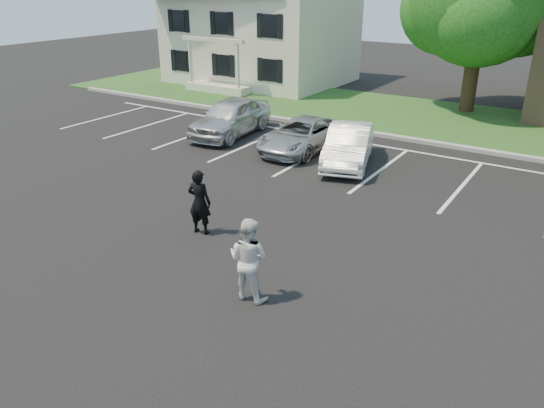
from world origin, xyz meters
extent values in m
plane|color=black|center=(0.00, 0.00, 0.00)|extent=(90.00, 90.00, 0.00)
cube|color=gray|center=(0.00, 12.00, 0.07)|extent=(40.00, 0.30, 0.15)
cube|color=#184C19|center=(0.00, 16.00, 0.04)|extent=(44.00, 8.00, 0.08)
cube|color=silver|center=(-14.00, 8.00, 0.01)|extent=(0.12, 5.20, 0.01)
cube|color=silver|center=(-11.20, 8.00, 0.01)|extent=(0.12, 5.20, 0.01)
cube|color=silver|center=(-8.40, 8.00, 0.01)|extent=(0.12, 5.20, 0.01)
cube|color=silver|center=(-5.60, 8.00, 0.01)|extent=(0.12, 5.20, 0.01)
cube|color=silver|center=(-2.80, 8.00, 0.01)|extent=(0.12, 5.20, 0.01)
cube|color=silver|center=(0.00, 8.00, 0.01)|extent=(0.12, 5.20, 0.01)
cube|color=silver|center=(2.80, 8.00, 0.01)|extent=(0.12, 5.20, 0.01)
cube|color=silver|center=(1.40, 10.70, 0.01)|extent=(34.00, 0.12, 0.01)
cube|color=beige|center=(-13.00, 20.00, 2.60)|extent=(10.00, 8.00, 5.20)
cube|color=beige|center=(-13.00, 15.70, 0.25)|extent=(4.00, 1.60, 0.50)
cylinder|color=beige|center=(-14.70, 15.10, 1.35)|extent=(0.18, 0.18, 2.70)
cylinder|color=beige|center=(-11.30, 15.10, 1.35)|extent=(0.18, 0.18, 2.70)
cube|color=beige|center=(-13.00, 15.10, 3.00)|extent=(4.20, 0.25, 0.20)
cube|color=black|center=(-13.00, 15.98, 1.50)|extent=(0.90, 0.06, 1.20)
cube|color=black|center=(-13.00, 15.98, 3.80)|extent=(0.90, 0.06, 1.20)
cube|color=black|center=(-13.65, 15.98, 1.50)|extent=(0.32, 0.05, 1.25)
cube|color=black|center=(-12.35, 15.98, 1.50)|extent=(0.32, 0.05, 1.25)
cylinder|color=black|center=(0.27, 18.39, 1.60)|extent=(0.70, 0.70, 3.20)
sphere|color=#164517|center=(1.87, 19.09, 5.00)|extent=(4.60, 4.60, 4.60)
sphere|color=#164517|center=(-1.43, 18.79, 4.80)|extent=(4.40, 4.40, 4.40)
sphere|color=#164517|center=(0.67, 16.89, 4.60)|extent=(4.00, 4.00, 4.00)
imported|color=black|center=(-2.12, 0.83, 0.87)|extent=(0.70, 0.53, 1.74)
imported|color=silver|center=(0.70, -0.98, 0.91)|extent=(0.92, 0.74, 1.81)
imported|color=silver|center=(-7.08, 8.76, 0.78)|extent=(2.31, 4.75, 1.56)
imported|color=#A6A9AD|center=(-3.48, 8.53, 0.61)|extent=(2.06, 4.38, 1.21)
imported|color=white|center=(-1.28, 8.02, 0.69)|extent=(2.68, 4.41, 1.37)
camera|label=1|loc=(6.26, -8.71, 6.23)|focal=35.00mm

